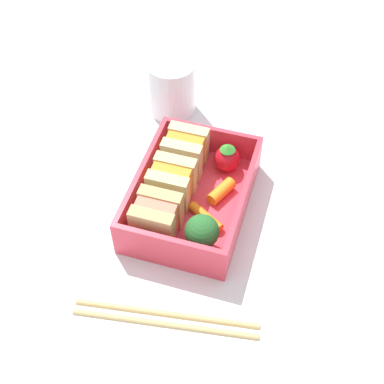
{
  "coord_description": "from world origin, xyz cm",
  "views": [
    {
      "loc": [
        -37.45,
        -11.32,
        49.82
      ],
      "look_at": [
        0.0,
        0.0,
        2.7
      ],
      "focal_mm": 50.0,
      "sensor_mm": 36.0,
      "label": 1
    }
  ],
  "objects": [
    {
      "name": "chopstick_pair",
      "position": [
        -14.68,
        -1.65,
        0.35
      ],
      "size": [
        4.57,
        19.0,
        0.7
      ],
      "color": "tan",
      "rests_on": "ground_plane"
    },
    {
      "name": "carrot_stick_left",
      "position": [
        1.71,
        -3.06,
        1.94
      ],
      "size": [
        3.99,
        2.89,
        1.48
      ],
      "primitive_type": "cylinder",
      "rotation": [
        1.57,
        0.0,
        1.14
      ],
      "color": "orange",
      "rests_on": "bento_tray"
    },
    {
      "name": "drinking_glass",
      "position": [
        15.73,
        7.61,
        3.88
      ],
      "size": [
        6.4,
        6.4,
        7.76
      ],
      "primitive_type": "cylinder",
      "color": "white",
      "rests_on": "ground_plane"
    },
    {
      "name": "carrot_stick_far_left",
      "position": [
        -2.27,
        -2.31,
        1.76
      ],
      "size": [
        3.29,
        4.55,
        1.11
      ],
      "primitive_type": "cylinder",
      "rotation": [
        1.57,
        0.0,
        2.61
      ],
      "color": "orange",
      "rests_on": "bento_tray"
    },
    {
      "name": "bento_tray",
      "position": [
        0.0,
        0.0,
        0.6
      ],
      "size": [
        17.5,
        12.57,
        1.2
      ],
      "primitive_type": "cube",
      "color": "#DF374B",
      "rests_on": "ground_plane"
    },
    {
      "name": "ground_plane",
      "position": [
        0.0,
        0.0,
        -1.0
      ],
      "size": [
        120.0,
        120.0,
        2.0
      ],
      "primitive_type": "cube",
      "color": "white"
    },
    {
      "name": "sandwich_center",
      "position": [
        5.23,
        2.42,
        3.59
      ],
      "size": [
        4.43,
        4.85,
        4.78
      ],
      "color": "#D8BB8C",
      "rests_on": "bento_tray"
    },
    {
      "name": "strawberry_far_left",
      "position": [
        6.18,
        -2.55,
        2.88
      ],
      "size": [
        3.12,
        3.12,
        3.72
      ],
      "color": "red",
      "rests_on": "bento_tray"
    },
    {
      "name": "bento_rim",
      "position": [
        0.0,
        0.0,
        3.13
      ],
      "size": [
        17.5,
        12.57,
        3.86
      ],
      "color": "#DF374B",
      "rests_on": "bento_tray"
    },
    {
      "name": "sandwich_center_left",
      "position": [
        0.0,
        2.42,
        3.59
      ],
      "size": [
        4.43,
        4.85,
        4.78
      ],
      "color": "#D8C686",
      "rests_on": "bento_tray"
    },
    {
      "name": "sandwich_left",
      "position": [
        -5.23,
        2.42,
        3.59
      ],
      "size": [
        4.43,
        4.85,
        4.78
      ],
      "color": "tan",
      "rests_on": "bento_tray"
    },
    {
      "name": "broccoli_floret",
      "position": [
        -5.98,
        -2.89,
        4.08
      ],
      "size": [
        3.71,
        3.71,
        4.8
      ],
      "color": "#82C567",
      "rests_on": "bento_tray"
    }
  ]
}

